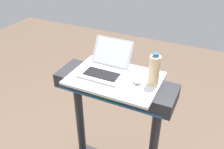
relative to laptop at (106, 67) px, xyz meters
name	(u,v)px	position (x,y,z in m)	size (l,w,h in m)	color
desk_board	(115,78)	(0.09, -0.04, -0.05)	(0.65, 0.46, 0.02)	silver
laptop	(106,67)	(0.00, 0.00, 0.00)	(0.31, 0.33, 0.21)	#B7B7BC
computer_mouse	(138,80)	(0.26, -0.03, -0.03)	(0.06, 0.10, 0.03)	#B2B2B7
water_bottle	(154,70)	(0.36, 0.00, 0.07)	(0.08, 0.08, 0.23)	beige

